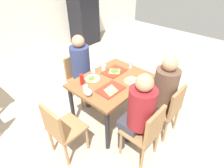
{
  "coord_description": "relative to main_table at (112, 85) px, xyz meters",
  "views": [
    {
      "loc": [
        -1.72,
        -1.53,
        2.25
      ],
      "look_at": [
        0.0,
        0.0,
        0.67
      ],
      "focal_mm": 29.82,
      "sensor_mm": 36.0,
      "label": 1
    }
  ],
  "objects": [
    {
      "name": "ground_plane",
      "position": [
        0.0,
        0.0,
        -0.66
      ],
      "size": [
        10.0,
        10.0,
        0.02
      ],
      "primitive_type": "cube",
      "color": "#B7A893"
    },
    {
      "name": "back_wall",
      "position": [
        0.0,
        3.2,
        0.75
      ],
      "size": [
        10.0,
        0.1,
        2.8
      ],
      "primitive_type": "cube",
      "color": "silver",
      "rests_on": "ground_plane"
    },
    {
      "name": "main_table",
      "position": [
        0.0,
        0.0,
        0.0
      ],
      "size": [
        1.14,
        0.86,
        0.74
      ],
      "color": "brown",
      "rests_on": "ground_plane"
    },
    {
      "name": "chair_near_left",
      "position": [
        -0.28,
        -0.82,
        -0.15
      ],
      "size": [
        0.4,
        0.4,
        0.85
      ],
      "color": "#9E7247",
      "rests_on": "ground_plane"
    },
    {
      "name": "chair_near_right",
      "position": [
        0.28,
        -0.82,
        -0.15
      ],
      "size": [
        0.4,
        0.4,
        0.85
      ],
      "color": "#9E7247",
      "rests_on": "ground_plane"
    },
    {
      "name": "chair_far_side",
      "position": [
        0.0,
        0.82,
        -0.15
      ],
      "size": [
        0.4,
        0.4,
        0.85
      ],
      "color": "#9E7247",
      "rests_on": "ground_plane"
    },
    {
      "name": "chair_left_end",
      "position": [
        -0.95,
        0.0,
        -0.15
      ],
      "size": [
        0.4,
        0.4,
        0.85
      ],
      "color": "#9E7247",
      "rests_on": "ground_plane"
    },
    {
      "name": "person_in_red",
      "position": [
        -0.28,
        -0.68,
        0.09
      ],
      "size": [
        0.32,
        0.42,
        1.26
      ],
      "color": "#383842",
      "rests_on": "ground_plane"
    },
    {
      "name": "person_in_brown_jacket",
      "position": [
        0.28,
        -0.68,
        0.09
      ],
      "size": [
        0.32,
        0.42,
        1.26
      ],
      "color": "#383842",
      "rests_on": "ground_plane"
    },
    {
      "name": "person_far_side",
      "position": [
        -0.0,
        0.68,
        0.09
      ],
      "size": [
        0.32,
        0.42,
        1.26
      ],
      "color": "#383842",
      "rests_on": "ground_plane"
    },
    {
      "name": "tray_red_near",
      "position": [
        -0.2,
        -0.15,
        0.1
      ],
      "size": [
        0.36,
        0.26,
        0.02
      ],
      "primitive_type": "cube",
      "rotation": [
        0.0,
        0.0,
        -0.01
      ],
      "color": "red",
      "rests_on": "main_table"
    },
    {
      "name": "tray_red_far",
      "position": [
        0.2,
        0.13,
        0.1
      ],
      "size": [
        0.37,
        0.27,
        0.02
      ],
      "primitive_type": "cube",
      "rotation": [
        0.0,
        0.0,
        0.03
      ],
      "color": "red",
      "rests_on": "main_table"
    },
    {
      "name": "paper_plate_center",
      "position": [
        -0.17,
        0.24,
        0.1
      ],
      "size": [
        0.22,
        0.22,
        0.01
      ],
      "primitive_type": "cylinder",
      "color": "white",
      "rests_on": "main_table"
    },
    {
      "name": "paper_plate_near_edge",
      "position": [
        0.17,
        -0.24,
        0.1
      ],
      "size": [
        0.22,
        0.22,
        0.01
      ],
      "primitive_type": "cylinder",
      "color": "white",
      "rests_on": "main_table"
    },
    {
      "name": "pizza_slice_a",
      "position": [
        -0.22,
        -0.18,
        0.12
      ],
      "size": [
        0.24,
        0.23,
        0.02
      ],
      "color": "#DBAD60",
      "rests_on": "tray_red_near"
    },
    {
      "name": "pizza_slice_b",
      "position": [
        0.2,
        0.12,
        0.12
      ],
      "size": [
        0.2,
        0.2,
        0.02
      ],
      "color": "tan",
      "rests_on": "tray_red_far"
    },
    {
      "name": "pizza_slice_c",
      "position": [
        -0.19,
        0.24,
        0.11
      ],
      "size": [
        0.2,
        0.18,
        0.02
      ],
      "color": "tan",
      "rests_on": "paper_plate_center"
    },
    {
      "name": "pizza_slice_d",
      "position": [
        0.16,
        -0.21,
        0.11
      ],
      "size": [
        0.22,
        0.2,
        0.02
      ],
      "color": "tan",
      "rests_on": "paper_plate_near_edge"
    },
    {
      "name": "plastic_cup_a",
      "position": [
        -0.03,
        0.37,
        0.15
      ],
      "size": [
        0.07,
        0.07,
        0.1
      ],
      "primitive_type": "cylinder",
      "color": "white",
      "rests_on": "main_table"
    },
    {
      "name": "plastic_cup_b",
      "position": [
        0.03,
        -0.37,
        0.15
      ],
      "size": [
        0.07,
        0.07,
        0.1
      ],
      "primitive_type": "cylinder",
      "color": "white",
      "rests_on": "main_table"
    },
    {
      "name": "plastic_cup_c",
      "position": [
        -0.45,
        0.06,
        0.15
      ],
      "size": [
        0.07,
        0.07,
        0.1
      ],
      "primitive_type": "cylinder",
      "color": "white",
      "rests_on": "main_table"
    },
    {
      "name": "plastic_cup_d",
      "position": [
        0.11,
        0.28,
        0.15
      ],
      "size": [
        0.07,
        0.07,
        0.1
      ],
      "primitive_type": "cylinder",
      "color": "white",
      "rests_on": "main_table"
    },
    {
      "name": "soda_can",
      "position": [
        0.48,
        0.02,
        0.16
      ],
      "size": [
        0.07,
        0.07,
        0.12
      ],
      "primitive_type": "cylinder",
      "color": "#B7BCC6",
      "rests_on": "main_table"
    },
    {
      "name": "condiment_bottle",
      "position": [
        -0.37,
        0.24,
        0.18
      ],
      "size": [
        0.06,
        0.06,
        0.16
      ],
      "primitive_type": "cylinder",
      "color": "red",
      "rests_on": "main_table"
    },
    {
      "name": "foil_bundle",
      "position": [
        -0.48,
        -0.02,
        0.15
      ],
      "size": [
        0.1,
        0.1,
        0.1
      ],
      "primitive_type": "sphere",
      "color": "silver",
      "rests_on": "main_table"
    },
    {
      "name": "drink_fridge",
      "position": [
        1.94,
        2.85,
        0.3
      ],
      "size": [
        0.7,
        0.6,
        1.9
      ],
      "primitive_type": "cube",
      "color": "black",
      "rests_on": "ground_plane"
    }
  ]
}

